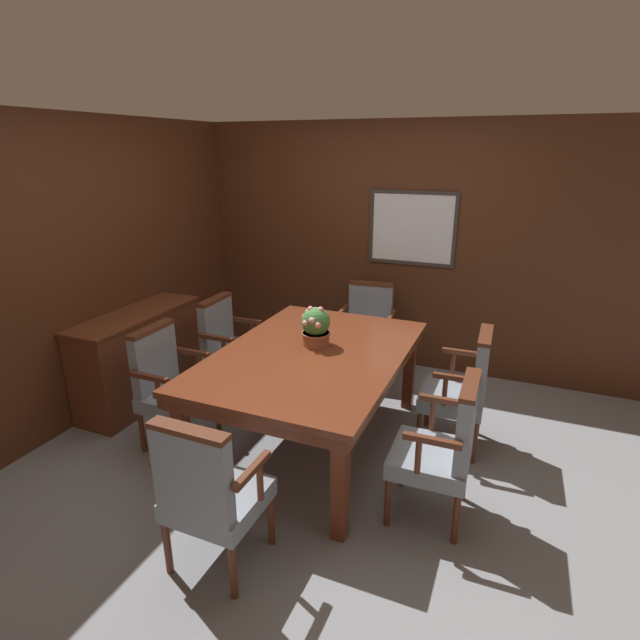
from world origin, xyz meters
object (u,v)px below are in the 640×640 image
Objects in this scene: chair_left_far at (229,346)px; chair_left_near at (169,383)px; potted_plant at (316,326)px; sideboard_cabinet at (140,357)px; chair_head_far at (367,328)px; chair_right_far at (463,386)px; chair_right_near at (443,445)px; chair_head_near at (209,490)px; dining_table at (312,363)px.

chair_left_near is (-0.00, -0.82, 0.00)m from chair_left_far.
potted_plant is 0.24× the size of sideboard_cabinet.
chair_right_far is at bearing -45.86° from chair_head_far.
chair_left_far is 2.22m from chair_right_near.
chair_right_far is 2.21m from chair_left_near.
chair_left_near is at bearing 179.10° from chair_left_far.
chair_left_far and chair_right_far have the same top height.
chair_right_near is (1.05, 0.89, 0.00)m from chair_head_near.
chair_head_near is 0.74× the size of sideboard_cabinet.
chair_left_near is 2.05m from chair_right_near.
chair_head_near is (-0.00, -1.33, -0.17)m from dining_table.
potted_plant is (-1.08, 0.58, 0.41)m from chair_right_near.
dining_table is 1.15m from chair_right_near.
chair_right_far is at bearing -68.58° from chair_left_near.
chair_right_far is (2.06, -0.00, 0.00)m from chair_left_far.
chair_left_near is at bearing -150.94° from potted_plant.
dining_table is 1.34m from chair_head_near.
chair_head_far is 0.74× the size of sideboard_cabinet.
chair_right_near is (-0.00, -0.85, 0.00)m from chair_right_far.
chair_right_near is (2.05, -0.03, 0.00)m from chair_left_near.
potted_plant is (-0.03, 1.47, 0.41)m from chair_head_near.
sideboard_cabinet is (-2.76, -0.36, -0.09)m from chair_right_far.
chair_right_far is at bearing 14.41° from potted_plant.
chair_right_far and chair_head_far have the same top height.
dining_table is 2.05× the size of chair_left_near.
chair_left_far is 0.82m from chair_left_near.
chair_left_far is at bearing -113.96° from chair_right_near.
chair_head_near and chair_left_near have the same top height.
chair_right_far is at bearing -120.66° from chair_head_near.
chair_right_near is 2.81m from sideboard_cabinet.
chair_right_far reaches higher than dining_table.
sideboard_cabinet is (-0.71, -0.36, -0.09)m from chair_left_far.
chair_left_far reaches higher than sideboard_cabinet.
dining_table is at bearing -68.40° from chair_left_near.
potted_plant reaches higher than chair_right_far.
chair_head_near and chair_right_far have the same top height.
chair_right_far is 0.85m from chair_right_near.
chair_head_near is 2.02m from chair_left_far.
chair_head_near and chair_head_far have the same top height.
potted_plant reaches higher than dining_table.
dining_table is at bearing -113.45° from chair_left_far.
chair_left_far is 2.06m from chair_right_far.
chair_head_near is at bearing -94.21° from chair_head_far.
potted_plant is at bearing -77.65° from chair_right_far.
chair_head_far is 2.15m from sideboard_cabinet.
chair_head_far reaches higher than dining_table.
chair_head_near is at bearing -133.17° from chair_left_near.
dining_table is 1.51× the size of sideboard_cabinet.
chair_left_far is 0.74× the size of sideboard_cabinet.
potted_plant is (-0.03, -1.22, 0.41)m from chair_head_far.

